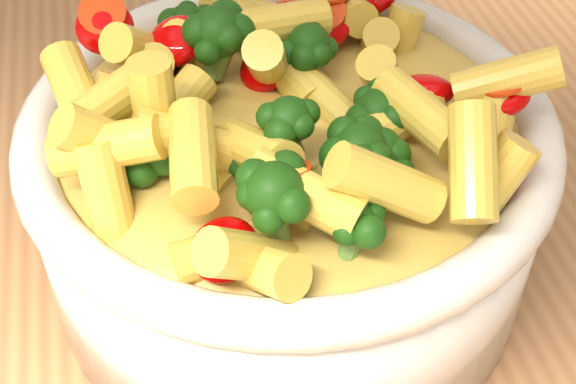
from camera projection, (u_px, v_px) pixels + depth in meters
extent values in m
cube|color=#AB7749|center=(484.00, 306.00, 0.47)|extent=(1.20, 0.80, 0.04)
cylinder|color=silver|center=(288.00, 199.00, 0.43)|extent=(0.26, 0.26, 0.10)
ellipsoid|color=silver|center=(288.00, 239.00, 0.45)|extent=(0.24, 0.24, 0.04)
torus|color=silver|center=(288.00, 124.00, 0.39)|extent=(0.27, 0.27, 0.02)
ellipsoid|color=#F0BF51|center=(288.00, 124.00, 0.39)|extent=(0.23, 0.23, 0.03)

